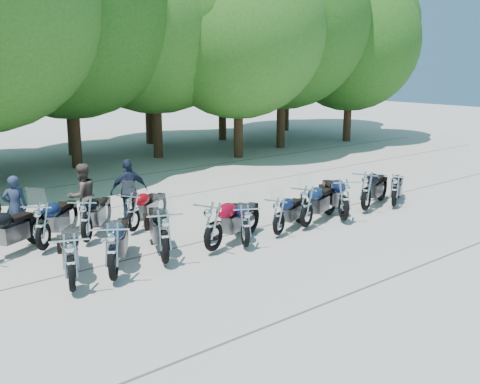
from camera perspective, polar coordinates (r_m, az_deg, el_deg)
ground at (r=13.87m, az=3.95°, el=-5.52°), size 90.00×90.00×0.00m
tree_4 at (r=24.67m, az=-17.19°, el=17.71°), size 9.13×9.13×11.20m
tree_5 at (r=26.61m, az=-8.77°, el=17.61°), size 9.04×9.04×11.10m
tree_6 at (r=26.30m, az=-0.18°, el=16.15°), size 8.00×8.00×9.82m
tree_7 at (r=29.47m, az=4.33°, el=16.91°), size 8.79×8.79×10.79m
tree_8 at (r=32.41m, az=11.18°, el=14.74°), size 7.53×7.53×9.25m
tree_12 at (r=28.20m, az=-17.34°, el=15.19°), size 7.88×7.88×9.67m
tree_13 at (r=31.30m, az=-9.51°, el=15.91°), size 8.31×8.31×10.20m
tree_14 at (r=32.37m, az=-1.86°, el=15.61°), size 8.02×8.02×9.84m
tree_15 at (r=37.02m, az=4.84°, el=17.11°), size 9.67×9.67×11.86m
motorcycle_0 at (r=11.35m, az=-16.82°, el=-6.73°), size 1.59×2.52×1.37m
motorcycle_1 at (r=11.67m, az=-12.81°, el=-5.78°), size 2.04×2.52×1.42m
motorcycle_2 at (r=12.43m, az=-7.73°, el=-4.36°), size 1.76×2.64×1.44m
motorcycle_3 at (r=13.13m, az=-2.74°, el=-3.38°), size 2.59×1.59×1.40m
motorcycle_4 at (r=13.44m, az=0.54°, el=-3.35°), size 1.63×2.24×1.23m
motorcycle_5 at (r=14.42m, az=3.98°, el=-2.36°), size 2.16×1.38×1.17m
motorcycle_6 at (r=15.11m, az=6.79°, el=-1.35°), size 2.49×1.51×1.35m
motorcycle_7 at (r=15.88m, az=10.53°, el=-0.65°), size 2.02×2.50×1.41m
motorcycle_8 at (r=17.09m, az=12.73°, el=0.20°), size 2.58×1.64×1.40m
motorcycle_9 at (r=17.86m, az=15.45°, el=0.27°), size 2.17×1.62×1.20m
motorcycle_11 at (r=13.98m, az=-19.44°, el=-3.17°), size 2.20×2.27×1.37m
motorcycle_12 at (r=14.28m, az=-15.36°, el=-2.67°), size 2.07×2.21×1.31m
motorcycle_13 at (r=14.93m, az=-10.83°, el=-1.91°), size 2.19×1.74×1.23m
rider_1 at (r=15.74m, az=-15.71°, el=-0.38°), size 0.94×0.78×1.77m
rider_2 at (r=15.97m, az=-11.20°, el=0.12°), size 1.13×0.64×1.81m
rider_3 at (r=15.30m, az=-21.88°, el=-1.46°), size 0.70×0.57×1.65m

